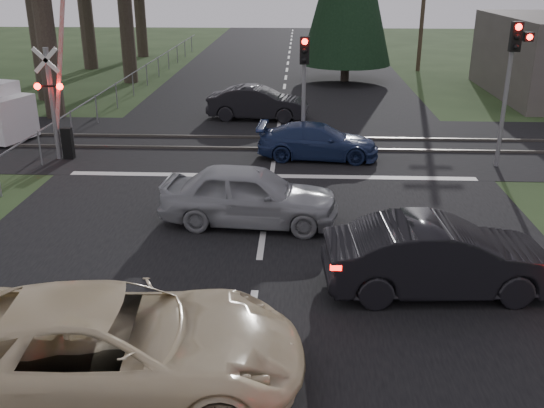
# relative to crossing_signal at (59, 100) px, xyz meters

# --- Properties ---
(ground) EXTENTS (120.00, 120.00, 0.00)m
(ground) POSITION_rel_crossing_signal_xyz_m (7.27, -9.79, -2.06)
(ground) COLOR #223417
(ground) RESTS_ON ground
(road) EXTENTS (14.00, 100.00, 0.01)m
(road) POSITION_rel_crossing_signal_xyz_m (7.27, 0.21, -2.05)
(road) COLOR black
(road) RESTS_ON ground
(rail_corridor) EXTENTS (120.00, 8.00, 0.01)m
(rail_corridor) POSITION_rel_crossing_signal_xyz_m (7.27, 2.21, -2.05)
(rail_corridor) COLOR black
(rail_corridor) RESTS_ON ground
(stop_line) EXTENTS (13.00, 0.35, 0.00)m
(stop_line) POSITION_rel_crossing_signal_xyz_m (7.27, -1.59, -2.05)
(stop_line) COLOR silver
(stop_line) RESTS_ON ground
(rail_near) EXTENTS (120.00, 0.12, 0.10)m
(rail_near) POSITION_rel_crossing_signal_xyz_m (7.27, 1.41, -2.01)
(rail_near) COLOR #59544C
(rail_near) RESTS_ON ground
(rail_far) EXTENTS (120.00, 0.12, 0.10)m
(rail_far) POSITION_rel_crossing_signal_xyz_m (7.27, 3.01, -2.01)
(rail_far) COLOR #59544C
(rail_far) RESTS_ON ground
(crossing_signal) EXTENTS (1.62, 0.38, 6.96)m
(crossing_signal) POSITION_rel_crossing_signal_xyz_m (0.00, 0.00, 0.00)
(crossing_signal) COLOR slate
(crossing_signal) RESTS_ON ground
(traffic_signal_right) EXTENTS (0.68, 0.48, 4.70)m
(traffic_signal_right) POSITION_rel_crossing_signal_xyz_m (14.82, -0.31, 1.26)
(traffic_signal_right) COLOR slate
(traffic_signal_right) RESTS_ON ground
(traffic_signal_center) EXTENTS (0.32, 0.48, 4.10)m
(traffic_signal_center) POSITION_rel_crossing_signal_xyz_m (8.27, 0.89, 0.75)
(traffic_signal_center) COLOR slate
(traffic_signal_center) RESTS_ON ground
(fence_left) EXTENTS (0.10, 36.00, 1.20)m
(fence_left) POSITION_rel_crossing_signal_xyz_m (-0.53, 12.71, -2.06)
(fence_left) COLOR slate
(fence_left) RESTS_ON ground
(cream_coupe) EXTENTS (6.24, 3.32, 1.67)m
(cream_coupe) POSITION_rel_crossing_signal_xyz_m (5.29, -12.29, -1.22)
(cream_coupe) COLOR beige
(cream_coupe) RESTS_ON ground
(dark_hatchback) EXTENTS (4.75, 1.93, 1.53)m
(dark_hatchback) POSITION_rel_crossing_signal_xyz_m (11.02, -8.81, -1.29)
(dark_hatchback) COLOR black
(dark_hatchback) RESTS_ON ground
(silver_car) EXTENTS (4.69, 2.22, 1.55)m
(silver_car) POSITION_rel_crossing_signal_xyz_m (6.90, -5.42, -1.28)
(silver_car) COLOR gray
(silver_car) RESTS_ON ground
(blue_sedan) EXTENTS (4.29, 1.98, 1.21)m
(blue_sedan) POSITION_rel_crossing_signal_xyz_m (8.80, 0.47, -1.45)
(blue_sedan) COLOR navy
(blue_sedan) RESTS_ON ground
(dark_car_far) EXTENTS (4.45, 1.87, 1.43)m
(dark_car_far) POSITION_rel_crossing_signal_xyz_m (6.31, 6.25, -1.34)
(dark_car_far) COLOR black
(dark_car_far) RESTS_ON ground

